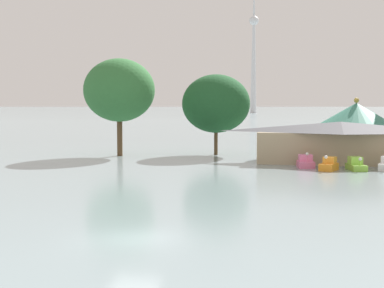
# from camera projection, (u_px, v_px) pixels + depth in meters

# --- Properties ---
(ground_plane) EXTENTS (2000.00, 2000.00, 0.00)m
(ground_plane) POSITION_uv_depth(u_px,v_px,m) (134.00, 238.00, 27.56)
(ground_plane) COLOR gray
(pedal_boat_pink) EXTENTS (1.97, 2.77, 1.68)m
(pedal_boat_pink) POSITION_uv_depth(u_px,v_px,m) (306.00, 162.00, 57.94)
(pedal_boat_pink) COLOR pink
(pedal_boat_pink) RESTS_ON ground
(pedal_boat_orange) EXTENTS (2.07, 2.70, 1.60)m
(pedal_boat_orange) POSITION_uv_depth(u_px,v_px,m) (329.00, 165.00, 55.25)
(pedal_boat_orange) COLOR orange
(pedal_boat_orange) RESTS_ON ground
(pedal_boat_lime) EXTENTS (2.04, 3.17, 1.39)m
(pedal_boat_lime) POSITION_uv_depth(u_px,v_px,m) (356.00, 165.00, 55.65)
(pedal_boat_lime) COLOR #8CCC3F
(pedal_boat_lime) RESTS_ON ground
(boathouse) EXTENTS (19.62, 7.53, 4.65)m
(boathouse) POSITION_uv_depth(u_px,v_px,m) (341.00, 141.00, 62.03)
(boathouse) COLOR tan
(boathouse) RESTS_ON ground
(green_roof_pavilion) EXTENTS (10.89, 10.89, 7.45)m
(green_roof_pavilion) POSITION_uv_depth(u_px,v_px,m) (356.00, 124.00, 74.85)
(green_roof_pavilion) COLOR brown
(green_roof_pavilion) RESTS_ON ground
(shoreline_tree_tall_left) EXTENTS (9.03, 9.03, 12.36)m
(shoreline_tree_tall_left) POSITION_uv_depth(u_px,v_px,m) (119.00, 90.00, 70.03)
(shoreline_tree_tall_left) COLOR brown
(shoreline_tree_tall_left) RESTS_ON ground
(shoreline_tree_mid) EXTENTS (8.82, 8.82, 10.44)m
(shoreline_tree_mid) POSITION_uv_depth(u_px,v_px,m) (216.00, 104.00, 71.57)
(shoreline_tree_mid) COLOR brown
(shoreline_tree_mid) RESTS_ON ground
(distant_broadcast_tower) EXTENTS (6.27, 6.27, 143.16)m
(distant_broadcast_tower) POSITION_uv_depth(u_px,v_px,m) (254.00, 31.00, 369.35)
(distant_broadcast_tower) COLOR silver
(distant_broadcast_tower) RESTS_ON ground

